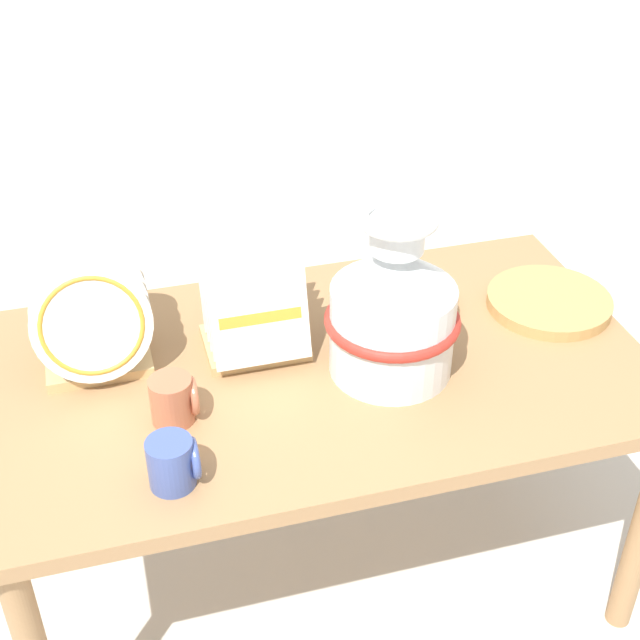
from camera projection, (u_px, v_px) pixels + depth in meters
The scene contains 9 objects.
ground_plane at pixel (320, 566), 2.21m from camera, with size 14.00×14.00×0.00m, color beige.
display_table at pixel (320, 390), 1.89m from camera, with size 1.36×0.77×0.63m.
ceramic_vase at pixel (393, 307), 1.75m from camera, with size 0.27×0.27×0.36m.
dish_rack_round_plates at pixel (93, 324), 1.79m from camera, with size 0.24×0.22×0.25m.
dish_rack_square_plates at pixel (254, 315), 1.85m from camera, with size 0.21×0.20×0.22m.
wicker_charger_stack at pixel (549, 302), 2.02m from camera, with size 0.28×0.28×0.03m.
mug_terracotta_glaze at pixel (174, 400), 1.68m from camera, with size 0.09×0.08×0.10m.
mug_cobalt_glaze at pixel (174, 462), 1.54m from camera, with size 0.09×0.08×0.10m.
fruit_bowl at pixel (424, 294), 2.01m from camera, with size 0.14×0.14×0.09m.
Camera 1 is at (-0.40, -1.42, 1.76)m, focal length 50.00 mm.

